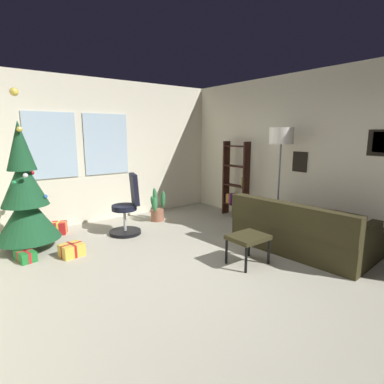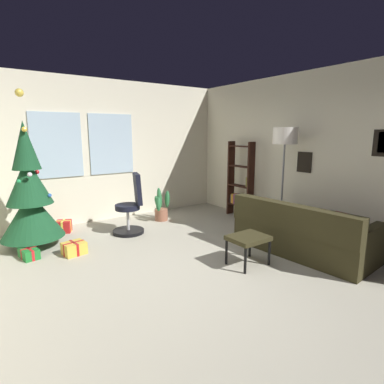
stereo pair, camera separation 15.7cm
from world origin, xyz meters
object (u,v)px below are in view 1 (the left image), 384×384
(gift_box_green, at_px, (25,256))
(office_chair, at_px, (128,210))
(footstool, at_px, (248,239))
(holiday_tree, at_px, (25,198))
(gift_box_gold, at_px, (72,250))
(gift_box_red, at_px, (59,228))
(bookshelf, at_px, (236,184))
(couch, at_px, (312,233))
(potted_plant, at_px, (157,209))
(floor_lamp, at_px, (281,142))

(gift_box_green, height_order, office_chair, office_chair)
(footstool, height_order, holiday_tree, holiday_tree)
(office_chair, bearing_deg, gift_box_gold, -158.83)
(footstool, bearing_deg, gift_box_red, 120.56)
(holiday_tree, xyz_separation_m, office_chair, (1.56, -0.26, -0.39))
(footstool, xyz_separation_m, bookshelf, (1.66, 1.89, 0.35))
(gift_box_green, relative_size, office_chair, 0.35)
(bookshelf, bearing_deg, gift_box_red, 162.74)
(couch, xyz_separation_m, gift_box_gold, (-2.99, 2.04, -0.19))
(potted_plant, bearing_deg, footstool, -92.68)
(couch, relative_size, gift_box_green, 5.42)
(potted_plant, bearing_deg, holiday_tree, -176.32)
(floor_lamp, bearing_deg, couch, -107.44)
(footstool, distance_m, potted_plant, 2.62)
(gift_box_green, relative_size, potted_plant, 0.56)
(gift_box_gold, bearing_deg, gift_box_green, 158.31)
(office_chair, height_order, bookshelf, bookshelf)
(office_chair, height_order, potted_plant, office_chair)
(floor_lamp, bearing_deg, office_chair, 142.98)
(holiday_tree, distance_m, floor_lamp, 4.23)
(bookshelf, bearing_deg, holiday_tree, 171.74)
(footstool, distance_m, holiday_tree, 3.39)
(holiday_tree, relative_size, office_chair, 2.24)
(gift_box_red, height_order, gift_box_gold, gift_box_red)
(couch, distance_m, office_chair, 3.10)
(footstool, bearing_deg, gift_box_gold, 136.48)
(couch, xyz_separation_m, footstool, (-1.13, 0.28, 0.07))
(office_chair, xyz_separation_m, potted_plant, (0.85, 0.42, -0.18))
(gift_box_green, bearing_deg, office_chair, 6.92)
(potted_plant, bearing_deg, gift_box_red, 170.04)
(floor_lamp, bearing_deg, gift_box_gold, 160.20)
(couch, xyz_separation_m, bookshelf, (0.53, 2.16, 0.42))
(potted_plant, bearing_deg, couch, -70.71)
(footstool, xyz_separation_m, gift_box_gold, (-1.86, 1.76, -0.27))
(gift_box_green, xyz_separation_m, bookshelf, (4.09, -0.11, 0.63))
(couch, relative_size, office_chair, 1.88)
(couch, height_order, gift_box_red, couch)
(couch, height_order, office_chair, office_chair)
(holiday_tree, bearing_deg, gift_box_gold, -58.15)
(gift_box_red, height_order, bookshelf, bookshelf)
(gift_box_red, relative_size, floor_lamp, 0.17)
(holiday_tree, bearing_deg, potted_plant, 3.68)
(potted_plant, bearing_deg, gift_box_green, -166.29)
(bookshelf, height_order, potted_plant, bookshelf)
(gift_box_green, bearing_deg, footstool, -39.31)
(bookshelf, bearing_deg, gift_box_green, 178.53)
(bookshelf, xyz_separation_m, floor_lamp, (-0.25, -1.30, 0.93))
(gift_box_gold, relative_size, office_chair, 0.32)
(footstool, xyz_separation_m, office_chair, (-0.73, 2.20, 0.07))
(footstool, bearing_deg, holiday_tree, 132.94)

